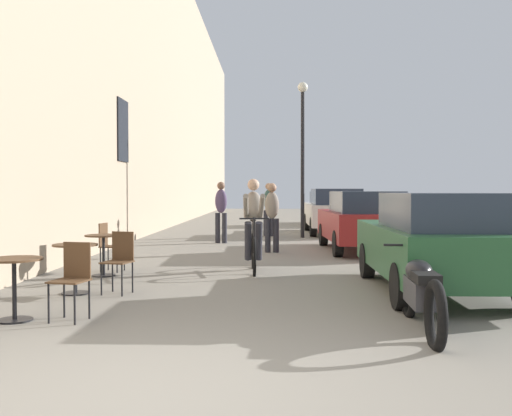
{
  "coord_description": "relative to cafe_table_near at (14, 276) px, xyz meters",
  "views": [
    {
      "loc": [
        0.86,
        -4.23,
        1.49
      ],
      "look_at": [
        0.35,
        16.78,
        0.87
      ],
      "focal_mm": 41.41,
      "sensor_mm": 36.0,
      "label": 1
    }
  ],
  "objects": [
    {
      "name": "parked_car_second",
      "position": [
        5.19,
        7.86,
        0.24
      ],
      "size": [
        1.85,
        4.18,
        1.47
      ],
      "color": "maroon",
      "rests_on": "ground_plane"
    },
    {
      "name": "cafe_table_near",
      "position": [
        0.0,
        0.0,
        0.0
      ],
      "size": [
        0.64,
        0.64,
        0.72
      ],
      "color": "black",
      "rests_on": "ground_plane"
    },
    {
      "name": "pedestrian_mid",
      "position": [
        1.53,
        10.05,
        0.46
      ],
      "size": [
        0.37,
        0.29,
        1.74
      ],
      "color": "#26262D",
      "rests_on": "ground_plane"
    },
    {
      "name": "parked_car_third",
      "position": [
        5.13,
        13.73,
        0.28
      ],
      "size": [
        1.85,
        4.36,
        1.55
      ],
      "color": "beige",
      "rests_on": "ground_plane"
    },
    {
      "name": "ground_plane",
      "position": [
        2.07,
        -2.41,
        -0.52
      ],
      "size": [
        88.0,
        88.0,
        0.0
      ],
      "primitive_type": "plane",
      "color": "gray"
    },
    {
      "name": "cafe_chair_mid_toward_street",
      "position": [
        0.74,
        1.85,
        -0.0
      ],
      "size": [
        0.46,
        0.46,
        0.89
      ],
      "color": "black",
      "rests_on": "ground_plane"
    },
    {
      "name": "pedestrian_far",
      "position": [
        2.88,
        12.55,
        0.46
      ],
      "size": [
        0.36,
        0.27,
        1.74
      ],
      "color": "#26262D",
      "rests_on": "ground_plane"
    },
    {
      "name": "cafe_table_far",
      "position": [
        0.02,
        3.55,
        0.0
      ],
      "size": [
        0.64,
        0.64,
        0.72
      ],
      "color": "black",
      "rests_on": "ground_plane"
    },
    {
      "name": "pedestrian_near",
      "position": [
        2.97,
        7.55,
        0.42
      ],
      "size": [
        0.36,
        0.27,
        1.67
      ],
      "color": "#26262D",
      "rests_on": "ground_plane"
    },
    {
      "name": "parked_car_fourth",
      "position": [
        5.39,
        19.14,
        0.23
      ],
      "size": [
        1.72,
        4.06,
        1.44
      ],
      "color": "#B7B7BC",
      "rests_on": "ground_plane"
    },
    {
      "name": "cafe_table_mid",
      "position": [
        0.11,
        1.77,
        0.0
      ],
      "size": [
        0.64,
        0.64,
        0.72
      ],
      "color": "black",
      "rests_on": "ground_plane"
    },
    {
      "name": "parked_motorcycle",
      "position": [
        4.54,
        -0.33,
        -0.12
      ],
      "size": [
        0.62,
        2.15,
        0.92
      ],
      "color": "black",
      "rests_on": "ground_plane"
    },
    {
      "name": "cafe_chair_far_toward_street",
      "position": [
        -0.06,
        4.14,
        -0.0
      ],
      "size": [
        0.44,
        0.44,
        0.89
      ],
      "color": "black",
      "rests_on": "ground_plane"
    },
    {
      "name": "building_facade_left",
      "position": [
        -1.38,
        11.59,
        5.34
      ],
      "size": [
        0.54,
        68.0,
        11.72
      ],
      "color": "tan",
      "rests_on": "ground_plane"
    },
    {
      "name": "cyclist_on_bicycle",
      "position": [
        2.62,
        4.26,
        0.29
      ],
      "size": [
        0.52,
        1.76,
        1.74
      ],
      "color": "black",
      "rests_on": "ground_plane"
    },
    {
      "name": "street_lamp",
      "position": [
        3.95,
        12.02,
        2.59
      ],
      "size": [
        0.32,
        0.32,
        4.9
      ],
      "color": "black",
      "rests_on": "ground_plane"
    },
    {
      "name": "cafe_chair_near_toward_street",
      "position": [
        0.65,
        0.07,
        -0.0
      ],
      "size": [
        0.45,
        0.45,
        0.89
      ],
      "color": "black",
      "rests_on": "ground_plane"
    },
    {
      "name": "parked_car_nearest",
      "position": [
        5.35,
        1.97,
        0.23
      ],
      "size": [
        1.76,
        4.11,
        1.46
      ],
      "color": "#23512D",
      "rests_on": "ground_plane"
    }
  ]
}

